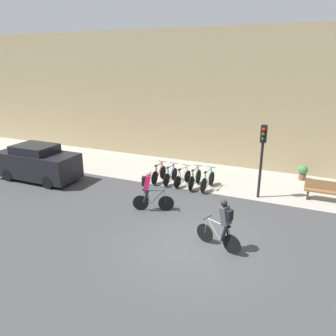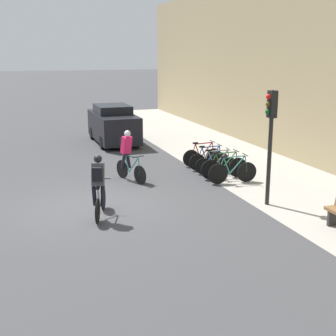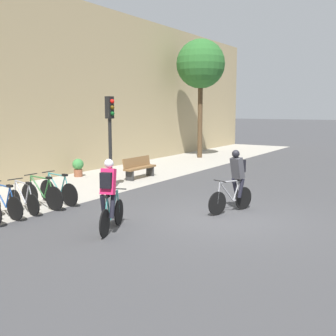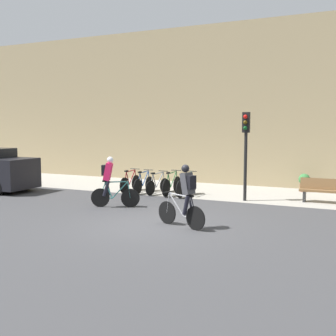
{
  "view_description": "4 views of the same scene",
  "coord_description": "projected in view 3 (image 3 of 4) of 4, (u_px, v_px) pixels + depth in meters",
  "views": [
    {
      "loc": [
        3.02,
        -9.34,
        5.97
      ],
      "look_at": [
        -2.48,
        3.24,
        1.42
      ],
      "focal_mm": 35.0,
      "sensor_mm": 36.0,
      "label": 1
    },
    {
      "loc": [
        12.74,
        -2.09,
        4.4
      ],
      "look_at": [
        -0.33,
        2.4,
        0.94
      ],
      "focal_mm": 50.0,
      "sensor_mm": 36.0,
      "label": 2
    },
    {
      "loc": [
        -10.13,
        -4.56,
        2.94
      ],
      "look_at": [
        -0.3,
        1.57,
        1.28
      ],
      "focal_mm": 45.0,
      "sensor_mm": 36.0,
      "label": 3
    },
    {
      "loc": [
        5.25,
        -10.56,
        2.82
      ],
      "look_at": [
        -1.36,
        3.69,
        1.25
      ],
      "focal_mm": 45.0,
      "sensor_mm": 36.0,
      "label": 4
    }
  ],
  "objects": [
    {
      "name": "ground",
      "position": [
        223.0,
        218.0,
        11.31
      ],
      "size": [
        200.0,
        200.0,
        0.0
      ],
      "primitive_type": "plane",
      "color": "#3D3D3F"
    },
    {
      "name": "kerb_strip",
      "position": [
        48.0,
        192.0,
        14.85
      ],
      "size": [
        44.0,
        4.5,
        0.01
      ],
      "primitive_type": "cube",
      "color": "#A39E93",
      "rests_on": "ground"
    },
    {
      "name": "cyclist_pink",
      "position": [
        109.0,
        194.0,
        9.84
      ],
      "size": [
        1.62,
        0.7,
        1.77
      ],
      "color": "black",
      "rests_on": "ground"
    },
    {
      "name": "cyclist_grey",
      "position": [
        236.0,
        179.0,
        11.94
      ],
      "size": [
        1.65,
        0.68,
        1.77
      ],
      "color": "black",
      "rests_on": "ground"
    },
    {
      "name": "parked_bike_1",
      "position": [
        4.0,
        204.0,
        11.27
      ],
      "size": [
        0.46,
        1.61,
        0.96
      ],
      "color": "black",
      "rests_on": "ground"
    },
    {
      "name": "parked_bike_2",
      "position": [
        24.0,
        200.0,
        11.82
      ],
      "size": [
        0.46,
        1.58,
        0.94
      ],
      "color": "black",
      "rests_on": "ground"
    },
    {
      "name": "parked_bike_3",
      "position": [
        42.0,
        195.0,
        12.37
      ],
      "size": [
        0.46,
        1.77,
        0.99
      ],
      "color": "black",
      "rests_on": "ground"
    },
    {
      "name": "parked_bike_4",
      "position": [
        58.0,
        191.0,
        12.91
      ],
      "size": [
        0.46,
        1.75,
        0.99
      ],
      "color": "black",
      "rests_on": "ground"
    },
    {
      "name": "traffic_light_pole",
      "position": [
        110.0,
        126.0,
        14.64
      ],
      "size": [
        0.26,
        0.3,
        3.33
      ],
      "color": "black",
      "rests_on": "ground"
    },
    {
      "name": "bench",
      "position": [
        139.0,
        167.0,
        17.67
      ],
      "size": [
        1.83,
        0.44,
        0.89
      ],
      "color": "brown",
      "rests_on": "ground"
    },
    {
      "name": "street_tree_0",
      "position": [
        201.0,
        65.0,
        24.38
      ],
      "size": [
        2.83,
        2.83,
        6.89
      ],
      "color": "#4C3823",
      "rests_on": "ground"
    },
    {
      "name": "potted_plant",
      "position": [
        78.0,
        167.0,
        18.09
      ],
      "size": [
        0.48,
        0.48,
        0.78
      ],
      "color": "brown",
      "rests_on": "ground"
    }
  ]
}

